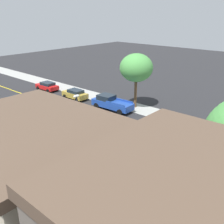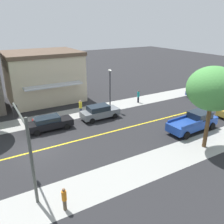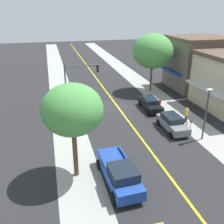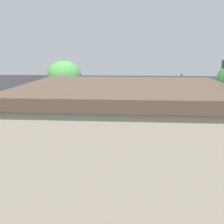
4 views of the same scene
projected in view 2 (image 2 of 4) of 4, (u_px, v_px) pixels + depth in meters
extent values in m
plane|color=#262628|center=(41.00, 150.00, 21.10)|extent=(140.00, 140.00, 0.00)
cube|color=#9E9E99|center=(25.00, 123.00, 26.63)|extent=(3.46, 126.00, 0.01)
cube|color=#9E9E99|center=(67.00, 195.00, 15.57)|extent=(3.46, 126.00, 0.01)
cube|color=yellow|center=(41.00, 150.00, 21.10)|extent=(0.20, 126.00, 0.00)
cube|color=beige|center=(44.00, 78.00, 33.84)|extent=(8.11, 9.86, 6.48)
cube|color=brown|center=(41.00, 53.00, 32.59)|extent=(8.41, 10.16, 0.50)
cube|color=#B7BABF|center=(54.00, 86.00, 30.07)|extent=(1.34, 7.49, 0.24)
cylinder|color=brown|center=(207.00, 127.00, 20.99)|extent=(0.37, 0.37, 3.88)
ellipsoid|color=#4C9947|center=(213.00, 89.00, 19.70)|extent=(4.43, 4.43, 3.77)
cylinder|color=red|center=(33.00, 123.00, 25.98)|extent=(0.24, 0.24, 0.62)
sphere|color=red|center=(33.00, 120.00, 25.85)|extent=(0.22, 0.22, 0.22)
cylinder|color=red|center=(33.00, 122.00, 26.11)|extent=(0.10, 0.10, 0.10)
cylinder|color=red|center=(34.00, 123.00, 25.84)|extent=(0.10, 0.10, 0.10)
cylinder|color=#4C4C51|center=(99.00, 109.00, 29.56)|extent=(0.07, 0.07, 1.00)
cube|color=#2D2D33|center=(98.00, 104.00, 29.33)|extent=(0.12, 0.18, 0.26)
cylinder|color=#474C47|center=(32.00, 163.00, 13.97)|extent=(0.20, 0.20, 5.86)
cylinder|color=#474C47|center=(19.00, 114.00, 14.99)|extent=(4.64, 0.14, 0.14)
cube|color=black|center=(15.00, 112.00, 16.71)|extent=(0.26, 0.32, 0.90)
sphere|color=red|center=(15.00, 108.00, 16.60)|extent=(0.20, 0.20, 0.20)
sphere|color=yellow|center=(15.00, 112.00, 16.71)|extent=(0.20, 0.20, 0.20)
sphere|color=green|center=(16.00, 116.00, 16.82)|extent=(0.20, 0.20, 0.20)
cylinder|color=#38383D|center=(110.00, 91.00, 29.91)|extent=(0.16, 0.16, 5.02)
ellipsoid|color=silver|center=(110.00, 70.00, 28.95)|extent=(0.70, 0.36, 0.24)
cube|color=#1E429E|center=(200.00, 92.00, 36.21)|extent=(2.01, 4.59, 0.62)
cube|color=#19232D|center=(200.00, 89.00, 35.88)|extent=(1.71, 2.50, 0.58)
cylinder|color=black|center=(201.00, 91.00, 37.80)|extent=(0.24, 0.65, 0.64)
cylinder|color=black|center=(211.00, 94.00, 36.34)|extent=(0.24, 0.65, 0.64)
cylinder|color=black|center=(188.00, 94.00, 36.31)|extent=(0.24, 0.65, 0.64)
cylinder|color=black|center=(198.00, 97.00, 34.85)|extent=(0.24, 0.65, 0.64)
cube|color=slate|center=(100.00, 113.00, 27.75)|extent=(1.81, 4.57, 0.76)
cube|color=#19232D|center=(98.00, 108.00, 27.40)|extent=(1.59, 2.47, 0.57)
cylinder|color=black|center=(108.00, 111.00, 29.32)|extent=(0.22, 0.64, 0.64)
cylinder|color=black|center=(115.00, 116.00, 27.88)|extent=(0.22, 0.64, 0.64)
cylinder|color=black|center=(86.00, 116.00, 27.89)|extent=(0.22, 0.64, 0.64)
cylinder|color=black|center=(92.00, 121.00, 26.45)|extent=(0.22, 0.64, 0.64)
cylinder|color=black|center=(219.00, 114.00, 28.47)|extent=(0.23, 0.64, 0.64)
cube|color=black|center=(50.00, 124.00, 24.87)|extent=(1.81, 4.80, 0.68)
cube|color=#19232D|center=(47.00, 119.00, 24.55)|extent=(1.56, 2.60, 0.50)
cylinder|color=black|center=(62.00, 121.00, 26.41)|extent=(0.23, 0.64, 0.64)
cylinder|color=black|center=(67.00, 127.00, 25.01)|extent=(0.23, 0.64, 0.64)
cylinder|color=black|center=(33.00, 127.00, 24.98)|extent=(0.23, 0.64, 0.64)
cylinder|color=black|center=(37.00, 133.00, 23.58)|extent=(0.23, 0.64, 0.64)
cube|color=#1E429E|center=(192.00, 124.00, 24.55)|extent=(2.25, 6.00, 0.84)
cube|color=#19232D|center=(200.00, 115.00, 24.81)|extent=(1.92, 2.21, 0.68)
cube|color=#1E429E|center=(178.00, 118.00, 24.46)|extent=(0.24, 3.08, 0.24)
cube|color=#1E429E|center=(193.00, 124.00, 23.04)|extent=(0.24, 3.08, 0.24)
cylinder|color=black|center=(197.00, 120.00, 26.49)|extent=(0.32, 0.81, 0.80)
cylinder|color=black|center=(212.00, 126.00, 24.94)|extent=(0.32, 0.81, 0.80)
cylinder|color=black|center=(171.00, 128.00, 24.45)|extent=(0.32, 0.81, 0.80)
cylinder|color=black|center=(186.00, 135.00, 22.90)|extent=(0.32, 0.81, 0.80)
cylinder|color=brown|center=(65.00, 205.00, 14.29)|extent=(0.23, 0.23, 0.72)
cylinder|color=orange|center=(64.00, 196.00, 14.04)|extent=(0.31, 0.31, 0.66)
sphere|color=#936B4C|center=(64.00, 190.00, 13.88)|extent=(0.20, 0.20, 0.20)
cylinder|color=black|center=(138.00, 100.00, 33.38)|extent=(0.25, 0.25, 0.83)
cylinder|color=teal|center=(138.00, 94.00, 33.09)|extent=(0.34, 0.34, 0.75)
sphere|color=brown|center=(139.00, 91.00, 32.91)|extent=(0.23, 0.23, 0.23)
cylinder|color=#33384C|center=(81.00, 111.00, 29.14)|extent=(0.29, 0.29, 0.83)
cylinder|color=yellow|center=(80.00, 105.00, 28.85)|extent=(0.39, 0.39, 0.76)
sphere|color=tan|center=(80.00, 101.00, 28.67)|extent=(0.23, 0.23, 0.23)
ellipsoid|color=#C6B28C|center=(86.00, 111.00, 29.37)|extent=(0.54, 0.59, 0.25)
sphere|color=#C6B28C|center=(88.00, 110.00, 29.30)|extent=(0.20, 0.20, 0.20)
cylinder|color=#C6B28C|center=(88.00, 113.00, 29.42)|extent=(0.09, 0.09, 0.22)
cylinder|color=#C6B28C|center=(85.00, 113.00, 29.48)|extent=(0.09, 0.09, 0.22)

